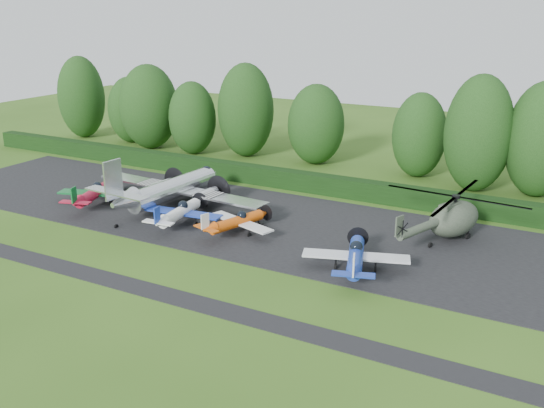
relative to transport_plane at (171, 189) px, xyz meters
The scene contains 19 objects.
ground 12.56m from the transport_plane, 52.35° to the right, with size 160.00×160.00×0.00m, color #325718.
apron 7.81m from the transport_plane, ahead, with size 70.00×18.00×0.01m, color black.
taxiway_verge 17.66m from the transport_plane, 64.39° to the right, with size 70.00×2.00×0.00m, color black.
hedgerow 13.62m from the transport_plane, 55.76° to the left, with size 90.00×1.60×2.00m, color black.
transport_plane is the anchor object (origin of this frame).
light_plane_red 7.71m from the transport_plane, 154.02° to the right, with size 8.00×8.41×3.07m.
light_plane_white 5.64m from the transport_plane, 45.02° to the right, with size 7.56×7.95×2.91m.
light_plane_orange 10.27m from the transport_plane, 19.51° to the right, with size 7.05×7.41×2.71m.
light_plane_blue 22.52m from the transport_plane, 15.71° to the right, with size 8.01×8.42×3.08m.
helicopter 26.86m from the transport_plane, ahead, with size 12.06×14.13×3.89m.
tree_1 31.64m from the transport_plane, 137.72° to the left, with size 6.23×6.23×9.46m.
tree_2 22.71m from the transport_plane, 119.86° to the left, with size 6.27×6.27×9.66m.
tree_3 23.28m from the transport_plane, 76.35° to the left, with size 7.05×7.05×9.98m.
tree_4 27.07m from the transport_plane, 133.33° to the left, with size 7.97×7.97×11.56m.
tree_5 37.82m from the transport_plane, 33.61° to the left, with size 7.05×7.05×11.98m.
tree_6 38.28m from the transport_plane, 147.26° to the left, with size 6.80×6.80×12.07m.
tree_8 29.18m from the transport_plane, 50.78° to the left, with size 6.15×6.15×9.79m.
tree_9 22.55m from the transport_plane, 101.12° to the left, with size 7.29×7.29×12.16m.
tree_10 32.38m from the transport_plane, 38.02° to the left, with size 7.08×7.08×12.46m.
Camera 1 is at (28.26, -35.77, 19.06)m, focal length 40.00 mm.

